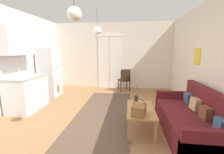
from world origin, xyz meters
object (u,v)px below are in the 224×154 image
(pendant_lamp_near, at_px, (74,14))
(pendant_lamp_far, at_px, (97,31))
(handbag, at_px, (139,110))
(accent_chair, at_px, (125,79))
(coffee_table, at_px, (141,111))
(bamboo_vase, at_px, (136,100))
(refrigerator, at_px, (50,72))
(couch, at_px, (192,120))

(pendant_lamp_near, relative_size, pendant_lamp_far, 0.98)
(handbag, xyz_separation_m, accent_chair, (-0.36, 3.10, -0.07))
(accent_chair, relative_size, pendant_lamp_near, 1.31)
(handbag, xyz_separation_m, pendant_lamp_far, (-1.08, 1.58, 1.57))
(coffee_table, bearing_deg, bamboo_vase, 110.21)
(coffee_table, distance_m, refrigerator, 3.60)
(accent_chair, bearing_deg, pendant_lamp_far, 44.89)
(couch, relative_size, pendant_lamp_near, 2.88)
(pendant_lamp_near, height_order, pendant_lamp_far, same)
(handbag, bearing_deg, pendant_lamp_near, -162.29)
(coffee_table, distance_m, pendant_lamp_near, 2.12)
(bamboo_vase, height_order, pendant_lamp_near, pendant_lamp_near)
(coffee_table, distance_m, accent_chair, 2.83)
(accent_chair, bearing_deg, couch, 96.44)
(handbag, xyz_separation_m, refrigerator, (-2.93, 2.25, 0.28))
(pendant_lamp_far, bearing_deg, refrigerator, 160.11)
(couch, relative_size, refrigerator, 1.16)
(bamboo_vase, bearing_deg, pendant_lamp_far, 134.97)
(coffee_table, relative_size, accent_chair, 1.13)
(couch, xyz_separation_m, coffee_table, (-0.98, 0.05, 0.12))
(bamboo_vase, xyz_separation_m, refrigerator, (-2.90, 1.72, 0.28))
(bamboo_vase, distance_m, accent_chair, 2.59)
(couch, height_order, handbag, couch)
(handbag, relative_size, pendant_lamp_near, 0.54)
(handbag, bearing_deg, couch, 13.83)
(coffee_table, xyz_separation_m, accent_chair, (-0.42, 2.80, 0.09))
(refrigerator, height_order, accent_chair, refrigerator)
(bamboo_vase, distance_m, pendant_lamp_near, 2.04)
(handbag, relative_size, refrigerator, 0.22)
(refrigerator, distance_m, pendant_lamp_near, 3.47)
(handbag, distance_m, accent_chair, 3.12)
(coffee_table, bearing_deg, handbag, -100.68)
(refrigerator, height_order, pendant_lamp_near, pendant_lamp_near)
(pendant_lamp_near, bearing_deg, refrigerator, 126.84)
(coffee_table, height_order, refrigerator, refrigerator)
(couch, bearing_deg, pendant_lamp_far, 147.88)
(pendant_lamp_far, bearing_deg, pendant_lamp_near, -87.75)
(coffee_table, bearing_deg, pendant_lamp_far, 131.49)
(couch, xyz_separation_m, refrigerator, (-3.97, 2.00, 0.55))
(handbag, bearing_deg, coffee_table, 79.32)
(handbag, bearing_deg, bamboo_vase, 93.09)
(handbag, xyz_separation_m, pendant_lamp_near, (-1.00, -0.32, 1.58))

